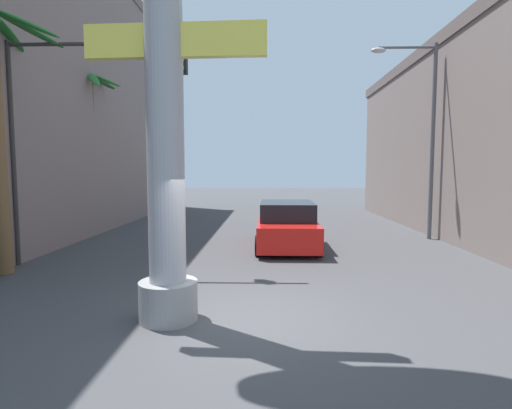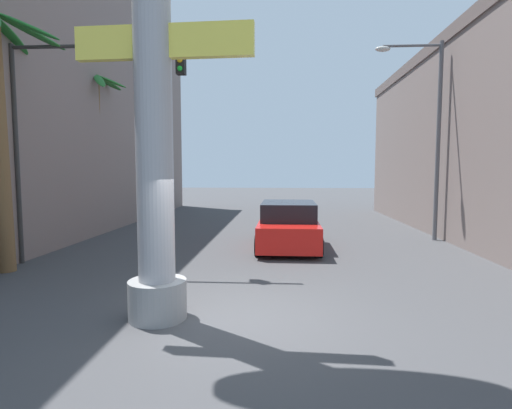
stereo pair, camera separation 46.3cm
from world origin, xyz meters
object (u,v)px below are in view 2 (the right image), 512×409
Objects in this scene: neon_sign_pole at (153,36)px; traffic_light_mast at (74,109)px; palm_tree_mid_left at (97,131)px; car_lead at (288,226)px; street_lamp at (429,122)px.

traffic_light_mast is (-3.54, 3.98, -0.59)m from neon_sign_pole.
neon_sign_pole is 1.49× the size of palm_tree_mid_left.
traffic_light_mast reaches higher than car_lead.
traffic_light_mast is 0.92× the size of palm_tree_mid_left.
neon_sign_pole is 8.49m from car_lead.
car_lead is (-5.24, -1.69, -3.72)m from street_lamp.
neon_sign_pole is at bearing -109.19° from car_lead.
neon_sign_pole reaches higher than street_lamp.
traffic_light_mast is at bearing -70.42° from palm_tree_mid_left.
car_lead is at bearing 26.66° from traffic_light_mast.
traffic_light_mast is at bearing -157.29° from street_lamp.
street_lamp is 1.12× the size of palm_tree_mid_left.
car_lead is at bearing -162.10° from street_lamp.
car_lead is at bearing -16.72° from palm_tree_mid_left.
neon_sign_pole is at bearing -131.50° from street_lamp.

